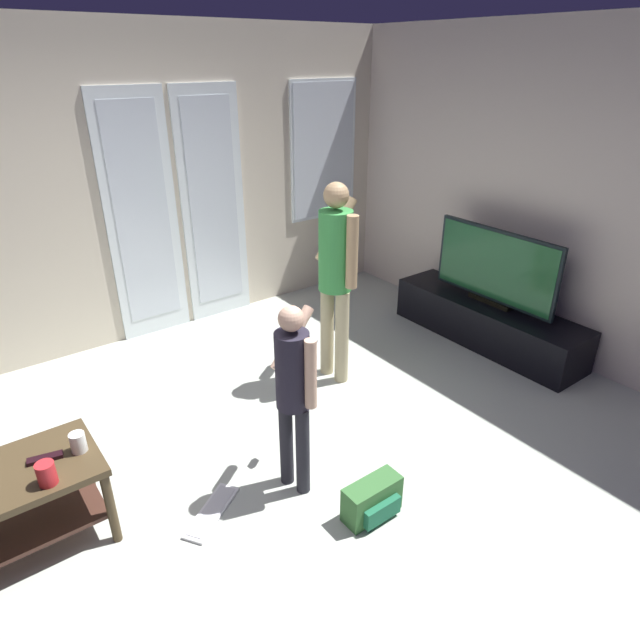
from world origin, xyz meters
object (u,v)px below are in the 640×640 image
Objects in this scene: person_child at (294,385)px; loose_keyboard at (211,511)px; tv_remote_black at (45,458)px; backpack at (373,500)px; cup_near_edge at (46,474)px; flat_screen_tv at (495,267)px; cup_by_laptop at (78,442)px; tv_stand at (487,322)px; coffee_table at (5,499)px; person_adult at (336,267)px.

person_child reaches higher than loose_keyboard.
backpack is at bearing -20.62° from tv_remote_black.
loose_keyboard is 3.66× the size of cup_near_edge.
flat_screen_tv is at bearing 23.09° from backpack.
cup_by_laptop is at bearing 40.40° from cup_near_edge.
backpack is at bearing -66.00° from person_child.
cup_by_laptop is (-3.50, -0.04, -0.17)m from flat_screen_tv.
person_child is 1.33m from tv_remote_black.
tv_stand is 16.49× the size of cup_by_laptop.
flat_screen_tv is 3.67m from tv_remote_black.
coffee_table is 3.90m from flat_screen_tv.
tv_stand reaches higher than loose_keyboard.
backpack is at bearing -29.33° from coffee_table.
cup_by_laptop is at bearing -179.29° from flat_screen_tv.
coffee_table reaches higher than backpack.
flat_screen_tv reaches higher than loose_keyboard.
cup_near_edge is at bearing -43.74° from coffee_table.
coffee_table is 0.52× the size of tv_stand.
coffee_table is at bearing 176.20° from cup_by_laptop.
flat_screen_tv is 1.00× the size of person_child.
loose_keyboard is (0.92, -0.37, -0.35)m from coffee_table.
person_adult is 4.51× the size of backpack.
person_child is 1.17m from cup_by_laptop.
flat_screen_tv is 10.04× the size of cup_near_edge.
cup_near_edge reaches higher than tv_stand.
backpack is at bearing -27.00° from cup_near_edge.
flat_screen_tv is at bearing -13.85° from person_adult.
flat_screen_tv is 1.52m from person_adult.
flat_screen_tv is (3.88, 0.02, 0.36)m from coffee_table.
person_child is 3.45× the size of backpack.
backpack is at bearing -37.61° from loose_keyboard.
cup_by_laptop reaches higher than loose_keyboard.
loose_keyboard is 2.57× the size of tv_remote_black.
tv_remote_black reaches higher than loose_keyboard.
tv_remote_black is at bearing 152.11° from loose_keyboard.
tv_remote_black is at bearing 169.08° from cup_by_laptop.
cup_near_edge is (-1.25, 0.28, -0.17)m from person_child.
tv_remote_black is (-3.66, -0.01, -0.21)m from flat_screen_tv.
person_adult is 1.30m from person_child.
tv_remote_black is at bearing -170.36° from person_adult.
tv_stand is at bearing -65.26° from flat_screen_tv.
cup_near_edge is (-1.46, 0.74, 0.44)m from backpack.
backpack is at bearing -35.40° from cup_by_laptop.
person_adult reaches higher than cup_near_edge.
flat_screen_tv is at bearing 11.27° from person_child.
person_child is at bearing -168.73° from flat_screen_tv.
cup_near_edge is at bearing -176.84° from flat_screen_tv.
coffee_table is at bearing 162.15° from person_child.
person_adult is 14.50× the size of cup_by_laptop.
tv_remote_black is (-0.16, 0.03, -0.04)m from cup_by_laptop.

